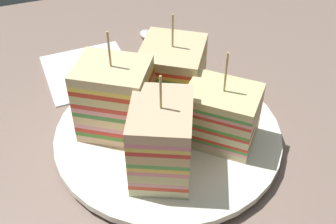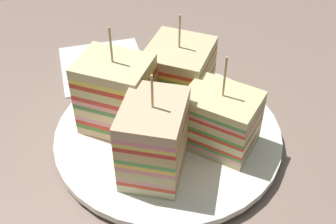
{
  "view_description": "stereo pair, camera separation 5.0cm",
  "coord_description": "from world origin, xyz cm",
  "px_view_note": "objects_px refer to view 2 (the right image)",
  "views": [
    {
      "loc": [
        12.72,
        35.28,
        37.32
      ],
      "look_at": [
        0.0,
        0.0,
        4.58
      ],
      "focal_mm": 46.4,
      "sensor_mm": 36.0,
      "label": 1
    },
    {
      "loc": [
        7.94,
        36.65,
        37.32
      ],
      "look_at": [
        0.0,
        0.0,
        4.58
      ],
      "focal_mm": 46.4,
      "sensor_mm": 36.0,
      "label": 2
    }
  ],
  "objects_px": {
    "sandwich_wedge_0": "(179,75)",
    "sandwich_wedge_3": "(220,120)",
    "sandwich_wedge_1": "(116,95)",
    "chip_pile": "(161,122)",
    "sandwich_wedge_2": "(154,139)",
    "plate": "(168,135)",
    "napkin": "(103,65)",
    "spoon": "(175,42)"
  },
  "relations": [
    {
      "from": "chip_pile",
      "to": "spoon",
      "type": "xyz_separation_m",
      "value": [
        -0.06,
        -0.21,
        -0.02
      ]
    },
    {
      "from": "chip_pile",
      "to": "napkin",
      "type": "relative_size",
      "value": 0.63
    },
    {
      "from": "sandwich_wedge_2",
      "to": "napkin",
      "type": "xyz_separation_m",
      "value": [
        0.03,
        -0.23,
        -0.06
      ]
    },
    {
      "from": "plate",
      "to": "sandwich_wedge_0",
      "type": "xyz_separation_m",
      "value": [
        -0.03,
        -0.05,
        0.05
      ]
    },
    {
      "from": "plate",
      "to": "sandwich_wedge_3",
      "type": "bearing_deg",
      "value": 149.58
    },
    {
      "from": "spoon",
      "to": "napkin",
      "type": "height_order",
      "value": "spoon"
    },
    {
      "from": "sandwich_wedge_1",
      "to": "spoon",
      "type": "bearing_deg",
      "value": 90.89
    },
    {
      "from": "sandwich_wedge_3",
      "to": "sandwich_wedge_2",
      "type": "bearing_deg",
      "value": 58.16
    },
    {
      "from": "sandwich_wedge_3",
      "to": "spoon",
      "type": "height_order",
      "value": "sandwich_wedge_3"
    },
    {
      "from": "plate",
      "to": "sandwich_wedge_1",
      "type": "relative_size",
      "value": 2.02
    },
    {
      "from": "sandwich_wedge_1",
      "to": "chip_pile",
      "type": "relative_size",
      "value": 1.69
    },
    {
      "from": "chip_pile",
      "to": "spoon",
      "type": "relative_size",
      "value": 0.5
    },
    {
      "from": "sandwich_wedge_1",
      "to": "napkin",
      "type": "distance_m",
      "value": 0.16
    },
    {
      "from": "sandwich_wedge_0",
      "to": "napkin",
      "type": "bearing_deg",
      "value": -111.11
    },
    {
      "from": "sandwich_wedge_1",
      "to": "sandwich_wedge_2",
      "type": "distance_m",
      "value": 0.08
    },
    {
      "from": "sandwich_wedge_1",
      "to": "sandwich_wedge_2",
      "type": "bearing_deg",
      "value": -37.54
    },
    {
      "from": "plate",
      "to": "sandwich_wedge_3",
      "type": "xyz_separation_m",
      "value": [
        -0.05,
        0.03,
        0.04
      ]
    },
    {
      "from": "plate",
      "to": "chip_pile",
      "type": "bearing_deg",
      "value": -30.58
    },
    {
      "from": "sandwich_wedge_2",
      "to": "napkin",
      "type": "bearing_deg",
      "value": 32.73
    },
    {
      "from": "spoon",
      "to": "sandwich_wedge_2",
      "type": "bearing_deg",
      "value": 145.33
    },
    {
      "from": "sandwich_wedge_0",
      "to": "sandwich_wedge_2",
      "type": "relative_size",
      "value": 0.97
    },
    {
      "from": "sandwich_wedge_1",
      "to": "chip_pile",
      "type": "xyz_separation_m",
      "value": [
        -0.05,
        0.02,
        -0.03
      ]
    },
    {
      "from": "plate",
      "to": "sandwich_wedge_0",
      "type": "distance_m",
      "value": 0.08
    },
    {
      "from": "sandwich_wedge_3",
      "to": "napkin",
      "type": "height_order",
      "value": "sandwich_wedge_3"
    },
    {
      "from": "plate",
      "to": "sandwich_wedge_1",
      "type": "distance_m",
      "value": 0.08
    },
    {
      "from": "sandwich_wedge_1",
      "to": "sandwich_wedge_2",
      "type": "height_order",
      "value": "sandwich_wedge_1"
    },
    {
      "from": "sandwich_wedge_1",
      "to": "chip_pile",
      "type": "bearing_deg",
      "value": 10.17
    },
    {
      "from": "napkin",
      "to": "sandwich_wedge_0",
      "type": "bearing_deg",
      "value": 126.33
    },
    {
      "from": "plate",
      "to": "napkin",
      "type": "height_order",
      "value": "plate"
    },
    {
      "from": "chip_pile",
      "to": "sandwich_wedge_3",
      "type": "bearing_deg",
      "value": 149.56
    },
    {
      "from": "napkin",
      "to": "spoon",
      "type": "bearing_deg",
      "value": -162.63
    },
    {
      "from": "plate",
      "to": "napkin",
      "type": "bearing_deg",
      "value": -70.38
    },
    {
      "from": "sandwich_wedge_0",
      "to": "sandwich_wedge_3",
      "type": "xyz_separation_m",
      "value": [
        -0.03,
        0.09,
        -0.0
      ]
    },
    {
      "from": "sandwich_wedge_3",
      "to": "sandwich_wedge_1",
      "type": "bearing_deg",
      "value": 14.72
    },
    {
      "from": "sandwich_wedge_3",
      "to": "napkin",
      "type": "relative_size",
      "value": 0.94
    },
    {
      "from": "sandwich_wedge_0",
      "to": "chip_pile",
      "type": "bearing_deg",
      "value": -0.13
    },
    {
      "from": "sandwich_wedge_2",
      "to": "sandwich_wedge_3",
      "type": "xyz_separation_m",
      "value": [
        -0.08,
        -0.02,
        -0.01
      ]
    },
    {
      "from": "chip_pile",
      "to": "sandwich_wedge_1",
      "type": "bearing_deg",
      "value": -22.01
    },
    {
      "from": "spoon",
      "to": "sandwich_wedge_0",
      "type": "bearing_deg",
      "value": 151.23
    },
    {
      "from": "napkin",
      "to": "sandwich_wedge_3",
      "type": "bearing_deg",
      "value": 119.2
    },
    {
      "from": "plate",
      "to": "chip_pile",
      "type": "distance_m",
      "value": 0.02
    },
    {
      "from": "sandwich_wedge_1",
      "to": "sandwich_wedge_0",
      "type": "bearing_deg",
      "value": 53.18
    }
  ]
}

